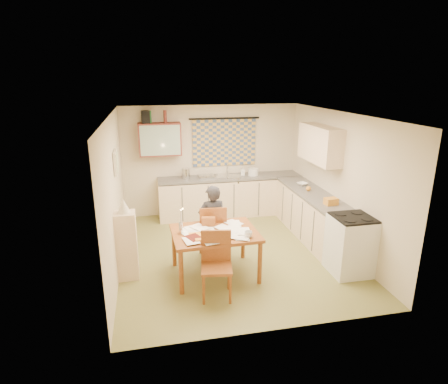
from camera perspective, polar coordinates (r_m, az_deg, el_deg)
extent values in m
cube|color=olive|center=(6.97, 1.40, -9.27)|extent=(4.00, 4.50, 0.02)
cube|color=white|center=(6.26, 1.57, 11.83)|extent=(4.00, 4.50, 0.02)
cube|color=beige|center=(8.65, -1.95, 4.88)|extent=(4.00, 0.02, 2.50)
cube|color=beige|center=(4.47, 8.18, -7.37)|extent=(4.00, 0.02, 2.50)
cube|color=beige|center=(6.37, -16.41, -0.37)|extent=(0.02, 4.50, 2.50)
cube|color=beige|center=(7.22, 17.21, 1.61)|extent=(0.02, 4.50, 2.50)
cube|color=#3B5583|center=(8.59, 0.05, 7.52)|extent=(1.45, 0.03, 1.05)
cylinder|color=black|center=(8.50, 0.08, 11.16)|extent=(1.60, 0.04, 0.04)
cube|color=maroon|center=(8.26, -9.74, 7.93)|extent=(0.90, 0.34, 0.70)
cube|color=#99B2A5|center=(8.09, -9.68, 7.75)|extent=(0.84, 0.02, 0.64)
cube|color=beige|center=(7.49, 14.40, 7.09)|extent=(0.34, 1.30, 0.70)
cube|color=beige|center=(6.64, -16.16, 4.38)|extent=(0.04, 0.50, 0.40)
cube|color=beige|center=(6.64, -15.94, 4.40)|extent=(0.01, 0.42, 0.32)
cube|color=beige|center=(8.65, 1.07, -0.75)|extent=(3.30, 0.60, 0.86)
cube|color=#504D4B|center=(8.51, 1.08, 2.26)|extent=(3.30, 0.62, 0.04)
cube|color=beige|center=(7.50, 13.87, -4.15)|extent=(0.60, 2.95, 0.86)
cube|color=#504D4B|center=(7.34, 14.13, -0.73)|extent=(0.62, 2.95, 0.04)
cube|color=white|center=(6.46, 18.71, -7.74)|extent=(0.63, 0.63, 0.94)
cube|color=black|center=(6.27, 19.13, -3.69)|extent=(0.60, 0.60, 0.03)
cube|color=silver|center=(8.51, 0.71, 2.11)|extent=(0.68, 0.63, 0.10)
cylinder|color=silver|center=(8.64, 0.53, 3.57)|extent=(0.03, 0.03, 0.28)
cube|color=silver|center=(8.40, -2.72, 2.38)|extent=(0.35, 0.30, 0.06)
cylinder|color=silver|center=(8.32, -5.83, 2.81)|extent=(0.24, 0.24, 0.24)
cylinder|color=white|center=(8.62, 4.48, 3.08)|extent=(0.28, 0.28, 0.16)
imported|color=white|center=(8.60, 2.89, 3.18)|extent=(0.12, 0.12, 0.19)
imported|color=white|center=(7.99, 11.83, 1.22)|extent=(0.34, 0.34, 0.05)
cube|color=orange|center=(6.89, 16.00, -1.38)|extent=(0.24, 0.18, 0.12)
sphere|color=orange|center=(7.59, 12.74, 0.51)|extent=(0.10, 0.10, 0.10)
cube|color=black|center=(8.19, -11.87, 11.13)|extent=(0.18, 0.22, 0.26)
cylinder|color=#195926|center=(8.19, -11.25, 11.17)|extent=(0.07, 0.07, 0.26)
cylinder|color=maroon|center=(8.20, -8.97, 11.29)|extent=(0.08, 0.08, 0.26)
cube|color=brown|center=(5.95, -1.41, -6.27)|extent=(1.37, 1.06, 0.05)
cube|color=brown|center=(6.58, -1.83, -6.13)|extent=(0.48, 0.48, 0.04)
cube|color=brown|center=(6.29, -1.64, -4.60)|extent=(0.46, 0.07, 0.50)
cube|color=brown|center=(5.47, -1.14, -11.48)|extent=(0.50, 0.50, 0.04)
cube|color=brown|center=(5.53, -1.21, -8.13)|extent=(0.44, 0.11, 0.48)
imported|color=black|center=(6.46, -1.78, -4.79)|extent=(0.54, 0.39, 1.35)
cube|color=beige|center=(6.13, -14.59, -7.91)|extent=(0.32, 0.30, 1.11)
cone|color=beige|center=(5.88, -15.07, -2.05)|extent=(0.20, 0.20, 0.22)
cube|color=brown|center=(6.11, -2.38, -4.57)|extent=(0.24, 0.14, 0.16)
imported|color=white|center=(5.73, 3.73, -6.46)|extent=(0.20, 0.20, 0.10)
imported|color=#721004|center=(5.65, -5.46, -7.26)|extent=(0.40, 0.42, 0.03)
imported|color=orange|center=(5.77, -5.27, -6.78)|extent=(0.20, 0.26, 0.02)
cube|color=orange|center=(5.61, -3.78, -7.35)|extent=(0.12, 0.08, 0.04)
cube|color=black|center=(5.69, 0.66, -7.07)|extent=(0.13, 0.05, 0.02)
cylinder|color=silver|center=(5.89, -6.61, -5.45)|extent=(0.06, 0.06, 0.18)
cylinder|color=white|center=(5.77, -6.55, -3.78)|extent=(0.03, 0.03, 0.22)
sphere|color=#FFCC66|center=(5.74, -6.32, -2.59)|extent=(0.02, 0.02, 0.02)
cube|color=white|center=(6.26, 1.53, -4.81)|extent=(0.24, 0.32, 0.00)
cube|color=white|center=(5.76, 2.82, -6.84)|extent=(0.27, 0.34, 0.00)
cube|color=white|center=(5.99, -5.12, -5.86)|extent=(0.26, 0.33, 0.00)
cube|color=white|center=(6.27, 1.44, -4.73)|extent=(0.33, 0.36, 0.00)
cube|color=white|center=(5.73, -2.47, -6.88)|extent=(0.22, 0.30, 0.00)
cube|color=white|center=(5.88, -5.32, -6.30)|extent=(0.30, 0.35, 0.00)
cube|color=white|center=(5.89, 0.37, -6.14)|extent=(0.27, 0.34, 0.00)
cube|color=white|center=(5.95, -2.38, -5.89)|extent=(0.24, 0.32, 0.00)
cube|color=white|center=(6.03, -4.75, -5.63)|extent=(0.29, 0.35, 0.00)
cube|color=white|center=(5.94, 1.67, -5.91)|extent=(0.30, 0.35, 0.00)
cube|color=white|center=(6.04, 0.02, -5.48)|extent=(0.34, 0.36, 0.00)
cube|color=white|center=(5.74, 2.90, -6.73)|extent=(0.33, 0.36, 0.00)
cube|color=white|center=(5.78, 1.12, -6.52)|extent=(0.28, 0.34, 0.00)
cube|color=white|center=(5.61, -5.02, -7.36)|extent=(0.26, 0.33, 0.00)
cube|color=white|center=(5.97, 1.57, -5.71)|extent=(0.27, 0.33, 0.00)
cube|color=white|center=(5.57, -2.18, -7.43)|extent=(0.26, 0.33, 0.00)
cube|color=white|center=(6.06, -3.76, -5.37)|extent=(0.34, 0.36, 0.00)
cube|color=white|center=(5.93, 0.27, -5.83)|extent=(0.27, 0.34, 0.00)
cube|color=white|center=(5.90, 2.96, -5.96)|extent=(0.25, 0.32, 0.00)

